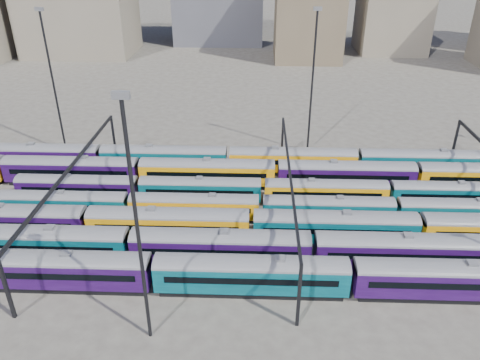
{
  "coord_description": "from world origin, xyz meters",
  "views": [
    {
      "loc": [
        5.42,
        -56.2,
        36.35
      ],
      "look_at": [
        3.06,
        6.36,
        3.0
      ],
      "focal_mm": 35.0,
      "sensor_mm": 36.0,
      "label": 1
    }
  ],
  "objects_px": {
    "rake_1": "(313,246)",
    "rake_2": "(87,219)",
    "mast_2": "(136,220)",
    "rake_0": "(351,274)"
  },
  "relations": [
    {
      "from": "rake_0",
      "to": "mast_2",
      "type": "bearing_deg",
      "value": -161.74
    },
    {
      "from": "rake_1",
      "to": "rake_2",
      "type": "height_order",
      "value": "rake_1"
    },
    {
      "from": "rake_0",
      "to": "rake_1",
      "type": "distance_m",
      "value": 6.26
    },
    {
      "from": "rake_1",
      "to": "mast_2",
      "type": "xyz_separation_m",
      "value": [
        -17.45,
        -12.0,
        11.09
      ]
    },
    {
      "from": "rake_1",
      "to": "mast_2",
      "type": "distance_m",
      "value": 23.91
    },
    {
      "from": "rake_1",
      "to": "rake_2",
      "type": "distance_m",
      "value": 29.64
    },
    {
      "from": "rake_1",
      "to": "rake_2",
      "type": "xyz_separation_m",
      "value": [
        -29.22,
        5.0,
        -0.07
      ]
    },
    {
      "from": "rake_0",
      "to": "rake_2",
      "type": "height_order",
      "value": "rake_0"
    },
    {
      "from": "rake_2",
      "to": "rake_0",
      "type": "bearing_deg",
      "value": -16.86
    },
    {
      "from": "rake_0",
      "to": "rake_2",
      "type": "relative_size",
      "value": 1.02
    }
  ]
}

